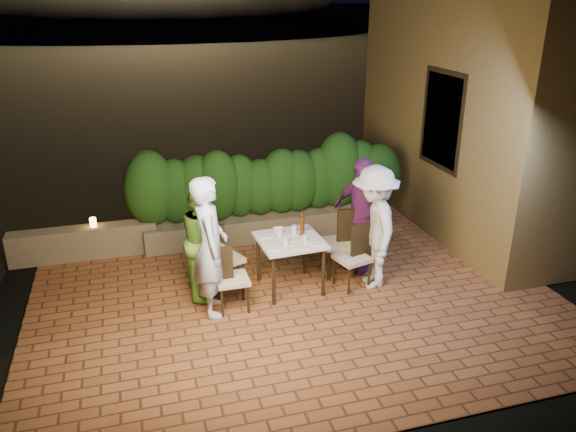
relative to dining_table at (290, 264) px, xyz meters
name	(u,v)px	position (x,y,z in m)	size (l,w,h in m)	color
ground	(300,305)	(0.01, -0.46, -0.40)	(400.00, 400.00, 0.00)	black
terrace_floor	(290,291)	(0.01, 0.04, -0.45)	(7.00, 6.00, 0.15)	brown
building_wall	(472,81)	(3.61, 1.54, 2.12)	(1.60, 5.00, 5.00)	olive
window_pane	(443,120)	(2.83, 1.04, 1.62)	(0.08, 1.00, 1.40)	black
window_frame	(443,120)	(2.82, 1.04, 1.62)	(0.06, 1.15, 1.55)	black
planter	(271,225)	(0.21, 1.84, -0.17)	(4.20, 0.55, 0.40)	brown
hedge	(270,183)	(0.21, 1.84, 0.57)	(4.00, 0.70, 1.10)	#183F11
parapet	(84,242)	(-2.79, 1.84, -0.12)	(2.20, 0.30, 0.50)	brown
hill	(157,67)	(2.01, 59.54, -4.38)	(52.00, 40.00, 22.00)	black
dining_table	(290,264)	(0.00, 0.00, 0.00)	(0.85, 0.85, 0.75)	white
plate_nw	(275,248)	(-0.27, -0.22, 0.38)	(0.21, 0.21, 0.01)	white
plate_sw	(266,235)	(-0.29, 0.21, 0.38)	(0.22, 0.22, 0.01)	white
plate_ne	(317,242)	(0.31, -0.22, 0.38)	(0.24, 0.24, 0.01)	white
plate_se	(303,229)	(0.27, 0.27, 0.38)	(0.22, 0.22, 0.01)	white
plate_centre	(291,238)	(0.02, 0.01, 0.38)	(0.24, 0.24, 0.01)	white
plate_front	(302,247)	(0.07, -0.29, 0.38)	(0.22, 0.22, 0.01)	white
glass_nw	(286,240)	(-0.10, -0.15, 0.43)	(0.07, 0.07, 0.12)	silver
glass_sw	(280,233)	(-0.10, 0.14, 0.42)	(0.06, 0.06, 0.10)	silver
glass_ne	(305,238)	(0.17, -0.13, 0.42)	(0.06, 0.06, 0.10)	silver
glass_se	(294,229)	(0.11, 0.17, 0.44)	(0.07, 0.07, 0.12)	silver
beer_bottle	(302,223)	(0.20, 0.09, 0.55)	(0.07, 0.07, 0.34)	#45250B
bowl	(279,230)	(-0.07, 0.30, 0.40)	(0.16, 0.16, 0.04)	white
chair_left_front	(232,278)	(-0.87, -0.32, 0.08)	(0.42, 0.42, 0.90)	black
chair_left_back	(224,257)	(-0.88, 0.22, 0.12)	(0.45, 0.45, 0.98)	black
chair_right_front	(352,257)	(0.84, -0.19, 0.08)	(0.43, 0.43, 0.92)	black
chair_right_back	(338,242)	(0.81, 0.26, 0.12)	(0.46, 0.46, 0.99)	black
diner_blue	(210,247)	(-1.13, -0.30, 0.54)	(0.67, 0.44, 1.84)	#C1D8F8
diner_green	(205,240)	(-1.13, 0.19, 0.42)	(0.77, 0.60, 1.59)	#7ECE40
diner_white	(374,227)	(1.14, -0.21, 0.50)	(1.13, 0.65, 1.74)	silver
diner_purple	(361,215)	(1.16, 0.30, 0.49)	(1.01, 0.42, 1.72)	#722878
parapet_lamp	(93,222)	(-2.62, 1.84, 0.20)	(0.10, 0.10, 0.14)	orange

